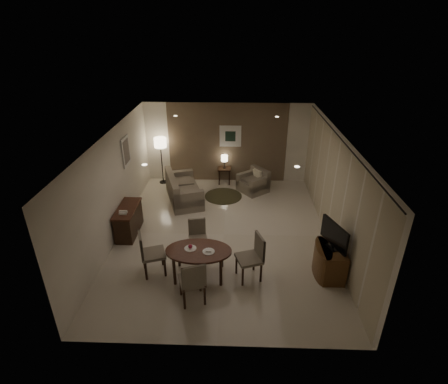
{
  "coord_description": "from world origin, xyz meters",
  "views": [
    {
      "loc": [
        0.27,
        -7.73,
        5.11
      ],
      "look_at": [
        0.0,
        0.2,
        1.15
      ],
      "focal_mm": 28.0,
      "sensor_mm": 36.0,
      "label": 1
    }
  ],
  "objects_px": {
    "dining_table": "(199,263)",
    "side_table": "(224,175)",
    "chair_right": "(249,258)",
    "chair_near": "(192,280)",
    "console_desk": "(129,220)",
    "armchair": "(253,181)",
    "floor_lamp": "(162,161)",
    "chair_left": "(153,253)",
    "tv_cabinet": "(331,261)",
    "chair_far": "(198,239)",
    "sofa": "(184,188)"
  },
  "relations": [
    {
      "from": "chair_left",
      "to": "sofa",
      "type": "height_order",
      "value": "chair_left"
    },
    {
      "from": "side_table",
      "to": "console_desk",
      "type": "bearing_deg",
      "value": -126.57
    },
    {
      "from": "chair_far",
      "to": "sofa",
      "type": "bearing_deg",
      "value": 93.18
    },
    {
      "from": "console_desk",
      "to": "armchair",
      "type": "relative_size",
      "value": 1.46
    },
    {
      "from": "chair_right",
      "to": "floor_lamp",
      "type": "xyz_separation_m",
      "value": [
        -2.8,
        4.87,
        0.28
      ]
    },
    {
      "from": "chair_near",
      "to": "chair_far",
      "type": "distance_m",
      "value": 1.51
    },
    {
      "from": "chair_near",
      "to": "chair_left",
      "type": "height_order",
      "value": "chair_left"
    },
    {
      "from": "chair_right",
      "to": "tv_cabinet",
      "type": "bearing_deg",
      "value": 76.69
    },
    {
      "from": "tv_cabinet",
      "to": "sofa",
      "type": "relative_size",
      "value": 0.5
    },
    {
      "from": "tv_cabinet",
      "to": "dining_table",
      "type": "distance_m",
      "value": 2.89
    },
    {
      "from": "chair_near",
      "to": "chair_far",
      "type": "relative_size",
      "value": 1.14
    },
    {
      "from": "tv_cabinet",
      "to": "chair_left",
      "type": "distance_m",
      "value": 3.89
    },
    {
      "from": "chair_left",
      "to": "floor_lamp",
      "type": "relative_size",
      "value": 0.64
    },
    {
      "from": "chair_far",
      "to": "floor_lamp",
      "type": "relative_size",
      "value": 0.55
    },
    {
      "from": "chair_near",
      "to": "sofa",
      "type": "bearing_deg",
      "value": -98.32
    },
    {
      "from": "armchair",
      "to": "floor_lamp",
      "type": "distance_m",
      "value": 3.16
    },
    {
      "from": "armchair",
      "to": "chair_far",
      "type": "bearing_deg",
      "value": -60.73
    },
    {
      "from": "chair_near",
      "to": "floor_lamp",
      "type": "bearing_deg",
      "value": -91.71
    },
    {
      "from": "dining_table",
      "to": "side_table",
      "type": "relative_size",
      "value": 2.59
    },
    {
      "from": "dining_table",
      "to": "chair_left",
      "type": "xyz_separation_m",
      "value": [
        -1.0,
        0.07,
        0.18
      ]
    },
    {
      "from": "console_desk",
      "to": "chair_right",
      "type": "relative_size",
      "value": 1.16
    },
    {
      "from": "console_desk",
      "to": "chair_near",
      "type": "xyz_separation_m",
      "value": [
        1.95,
        -2.4,
        0.13
      ]
    },
    {
      "from": "sofa",
      "to": "armchair",
      "type": "relative_size",
      "value": 2.17
    },
    {
      "from": "side_table",
      "to": "floor_lamp",
      "type": "height_order",
      "value": "floor_lamp"
    },
    {
      "from": "side_table",
      "to": "chair_right",
      "type": "bearing_deg",
      "value": -82.04
    },
    {
      "from": "chair_far",
      "to": "sofa",
      "type": "height_order",
      "value": "chair_far"
    },
    {
      "from": "console_desk",
      "to": "floor_lamp",
      "type": "bearing_deg",
      "value": 84.89
    },
    {
      "from": "side_table",
      "to": "armchair",
      "type": "bearing_deg",
      "value": -32.94
    },
    {
      "from": "tv_cabinet",
      "to": "chair_right",
      "type": "relative_size",
      "value": 0.87
    },
    {
      "from": "chair_near",
      "to": "floor_lamp",
      "type": "xyz_separation_m",
      "value": [
        -1.67,
        5.59,
        0.29
      ]
    },
    {
      "from": "chair_left",
      "to": "sofa",
      "type": "bearing_deg",
      "value": -22.13
    },
    {
      "from": "dining_table",
      "to": "chair_near",
      "type": "distance_m",
      "value": 0.78
    },
    {
      "from": "sofa",
      "to": "console_desk",
      "type": "bearing_deg",
      "value": 129.88
    },
    {
      "from": "floor_lamp",
      "to": "chair_far",
      "type": "bearing_deg",
      "value": -68.21
    },
    {
      "from": "chair_left",
      "to": "chair_far",
      "type": "bearing_deg",
      "value": -72.4
    },
    {
      "from": "chair_far",
      "to": "chair_right",
      "type": "xyz_separation_m",
      "value": [
        1.17,
        -0.78,
        0.07
      ]
    },
    {
      "from": "chair_right",
      "to": "floor_lamp",
      "type": "bearing_deg",
      "value": -168.99
    },
    {
      "from": "sofa",
      "to": "side_table",
      "type": "height_order",
      "value": "sofa"
    },
    {
      "from": "chair_left",
      "to": "armchair",
      "type": "relative_size",
      "value": 1.25
    },
    {
      "from": "armchair",
      "to": "floor_lamp",
      "type": "height_order",
      "value": "floor_lamp"
    },
    {
      "from": "chair_right",
      "to": "dining_table",
      "type": "bearing_deg",
      "value": -110.89
    },
    {
      "from": "armchair",
      "to": "dining_table",
      "type": "bearing_deg",
      "value": -55.99
    },
    {
      "from": "console_desk",
      "to": "chair_far",
      "type": "height_order",
      "value": "chair_far"
    },
    {
      "from": "chair_near",
      "to": "floor_lamp",
      "type": "distance_m",
      "value": 5.84
    },
    {
      "from": "console_desk",
      "to": "chair_right",
      "type": "distance_m",
      "value": 3.52
    },
    {
      "from": "chair_left",
      "to": "console_desk",
      "type": "bearing_deg",
      "value": 13.54
    },
    {
      "from": "dining_table",
      "to": "side_table",
      "type": "bearing_deg",
      "value": 85.4
    },
    {
      "from": "floor_lamp",
      "to": "chair_left",
      "type": "bearing_deg",
      "value": -81.4
    },
    {
      "from": "sofa",
      "to": "chair_far",
      "type": "bearing_deg",
      "value": 176.33
    },
    {
      "from": "tv_cabinet",
      "to": "side_table",
      "type": "distance_m",
      "value": 5.35
    }
  ]
}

